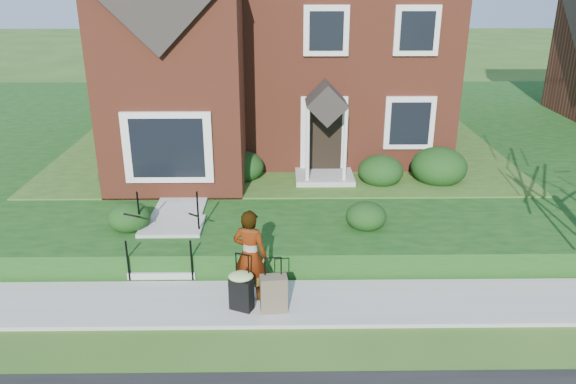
{
  "coord_description": "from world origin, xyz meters",
  "views": [
    {
      "loc": [
        -0.01,
        -9.35,
        5.98
      ],
      "look_at": [
        0.14,
        2.0,
        1.57
      ],
      "focal_mm": 35.0,
      "sensor_mm": 36.0,
      "label": 1
    }
  ],
  "objects_px": {
    "suitcase_black": "(241,288)",
    "suitcase_olive": "(274,294)",
    "front_steps": "(169,241)",
    "woman": "(250,255)"
  },
  "relations": [
    {
      "from": "front_steps",
      "to": "suitcase_black",
      "type": "xyz_separation_m",
      "value": [
        1.74,
        -2.09,
        0.04
      ]
    },
    {
      "from": "front_steps",
      "to": "suitcase_black",
      "type": "distance_m",
      "value": 2.72
    },
    {
      "from": "woman",
      "to": "suitcase_olive",
      "type": "height_order",
      "value": "woman"
    },
    {
      "from": "suitcase_black",
      "to": "suitcase_olive",
      "type": "bearing_deg",
      "value": 17.97
    },
    {
      "from": "front_steps",
      "to": "suitcase_black",
      "type": "bearing_deg",
      "value": -50.31
    },
    {
      "from": "front_steps",
      "to": "woman",
      "type": "relative_size",
      "value": 1.1
    },
    {
      "from": "front_steps",
      "to": "suitcase_black",
      "type": "height_order",
      "value": "front_steps"
    },
    {
      "from": "suitcase_black",
      "to": "suitcase_olive",
      "type": "xyz_separation_m",
      "value": [
        0.61,
        -0.06,
        -0.08
      ]
    },
    {
      "from": "woman",
      "to": "front_steps",
      "type": "bearing_deg",
      "value": -22.63
    },
    {
      "from": "front_steps",
      "to": "suitcase_olive",
      "type": "distance_m",
      "value": 3.18
    }
  ]
}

